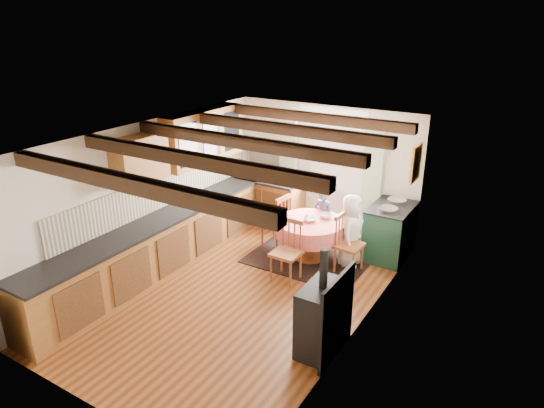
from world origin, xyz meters
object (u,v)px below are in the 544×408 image
Objects in this scene: aga_range at (390,231)px; cup at (307,218)px; cast_iron_stove at (322,302)px; chair_near at (286,251)px; child_far at (323,218)px; chair_right at (349,244)px; dining_table at (310,240)px; chair_left at (275,221)px; child_right at (351,230)px.

aga_range is 10.46× the size of cup.
cast_iron_stove is at bearing -87.83° from aga_range.
chair_near is 1.98m from aga_range.
child_far is (-0.04, 1.42, 0.04)m from chair_near.
child_far is at bearing 115.15° from cast_iron_stove.
chair_near is 1.01× the size of chair_right.
dining_table is 1.13× the size of aga_range.
dining_table is 1.16× the size of chair_near.
dining_table is at bearing 90.66° from chair_near.
chair_left is 1.99m from aga_range.
cast_iron_stove is 14.34× the size of cup.
cast_iron_stove is (1.23, -2.10, 0.35)m from dining_table.
chair_near is 0.80× the size of child_right.
chair_right is 1.01m from child_far.
chair_left is 10.23× the size of cup.
chair_left reaches higher than chair_near.
chair_right is (0.73, 0.77, -0.00)m from chair_near.
chair_left is 2.96m from cast_iron_stove.
chair_right is 0.80× the size of child_right.
chair_right is 0.96× the size of aga_range.
chair_right reaches higher than aga_range.
cast_iron_stove is at bearing -45.98° from chair_near.
child_far is at bearing 53.22° from chair_right.
chair_near is at bearing -84.79° from cup.
chair_near is at bearing -89.44° from dining_table.
cup is (-0.03, -0.60, 0.20)m from child_far.
chair_near is 1.20m from chair_left.
dining_table is 0.76m from chair_left.
cast_iron_stove is at bearing 48.49° from chair_left.
chair_right is 10.09× the size of cup.
aga_range is 0.73× the size of cast_iron_stove.
cast_iron_stove reaches higher than chair_left.
aga_range is at bearing -157.99° from child_far.
cup is at bearing 121.77° from cast_iron_stove.
child_far reaches higher than cup.
aga_range is (1.11, 1.64, -0.03)m from chair_near.
chair_left is 1.41m from child_right.
child_right is (0.70, -0.42, 0.08)m from child_far.
aga_range is at bearing -42.32° from child_right.
aga_range is 2.92m from cast_iron_stove.
child_far is (0.71, 0.49, 0.04)m from chair_left.
chair_near is 1.77m from cast_iron_stove.
chair_near is 10.18× the size of cup.
chair_left is 0.98× the size of aga_range.
child_far is 0.82m from child_right.
chair_left is at bearing 172.50° from dining_table.
child_far reaches higher than chair_left.
child_far is (-0.77, 0.65, 0.05)m from chair_right.
child_right is at bearing -125.30° from aga_range.
cup is at bearing 97.98° from child_far.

